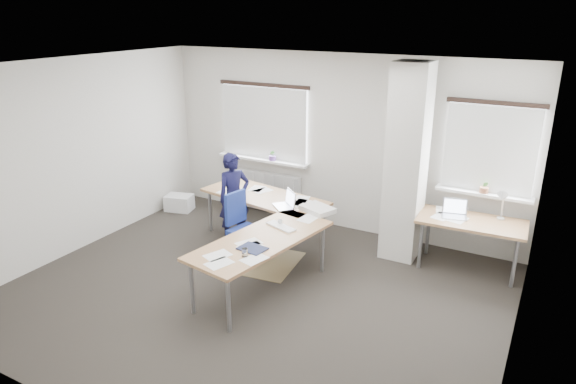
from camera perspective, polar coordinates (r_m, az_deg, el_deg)
The scene contains 8 objects.
ground at distance 6.67m, azimuth -3.82°, elevation -11.10°, with size 6.00×6.00×0.00m, color #27241F.
room_shell at distance 6.26m, azimuth -0.54°, elevation 4.26°, with size 6.04×5.04×2.82m.
floor_mat at distance 7.45m, azimuth -3.48°, elevation -7.57°, with size 1.15×0.97×0.01m, color olive.
white_crate at distance 9.39m, azimuth -11.99°, elevation -1.17°, with size 0.46×0.32×0.28m, color white.
desk_main at distance 7.08m, azimuth -2.42°, elevation -2.92°, with size 2.40×2.98×0.96m.
desk_side at distance 7.35m, azimuth 19.76°, elevation -3.31°, with size 1.43×0.76×1.22m.
task_chair at distance 7.39m, azimuth -4.76°, elevation -5.50°, with size 0.55×0.53×0.98m.
person at distance 7.82m, azimuth -6.01°, elevation -0.68°, with size 0.51×0.34×1.41m, color black.
Camera 1 is at (3.12, -4.82, 3.41)m, focal length 32.00 mm.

